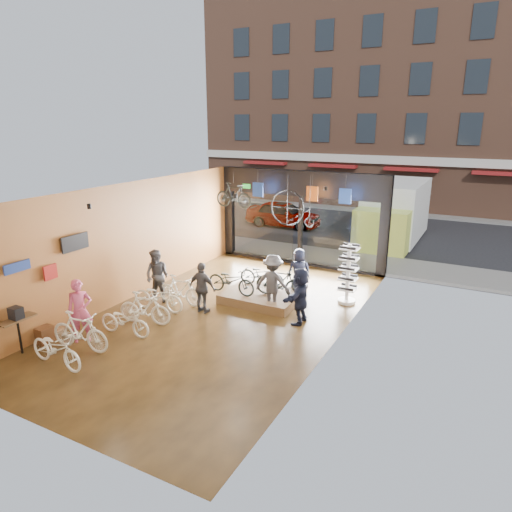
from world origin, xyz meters
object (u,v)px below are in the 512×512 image
Objects in this scene: customer_3 at (273,283)px; sunglasses_rack at (348,274)px; floor_bike_4 at (158,296)px; street_car at (283,214)px; customer_1 at (157,276)px; display_bike_mid at (279,282)px; hung_bike at (234,195)px; floor_bike_3 at (145,308)px; customer_5 at (300,296)px; floor_bike_1 at (80,331)px; penny_farthing at (294,210)px; floor_bike_5 at (180,290)px; customer_2 at (202,288)px; floor_bike_2 at (125,321)px; customer_0 at (80,311)px; display_platform at (262,297)px; box_truck at (392,214)px; customer_4 at (299,272)px; display_bike_right at (262,275)px; display_bike_left at (231,280)px; floor_bike_0 at (56,349)px.

sunglasses_rack is (1.87, 1.64, 0.09)m from customer_3.
street_car is at bearing 2.46° from floor_bike_4.
customer_1 is at bearing -175.20° from street_car.
display_bike_mid is 1.01× the size of hung_bike.
floor_bike_3 is 6.36m from sunglasses_rack.
customer_1 is 4.72m from customer_5.
floor_bike_1 is 0.88× the size of sunglasses_rack.
floor_bike_1 is 8.66m from penny_farthing.
street_car is 2.56× the size of floor_bike_5.
hung_bike is (-1.33, 4.18, 2.13)m from customer_2.
floor_bike_4 is 1.05× the size of penny_farthing.
floor_bike_2 is 2.45m from floor_bike_5.
customer_0 reaches higher than display_bike_mid.
display_platform is at bearing -33.93° from floor_bike_1.
floor_bike_3 is 0.93× the size of customer_0.
sunglasses_rack is at bearing -87.34° from box_truck.
customer_2 is 1.00× the size of customer_4.
sunglasses_rack reaches higher than customer_2.
floor_bike_3 is (0.40, 1.99, -0.03)m from floor_bike_1.
display_bike_mid is at bearing -40.49° from floor_bike_2.
floor_bike_4 is 1.10× the size of display_bike_right.
customer_1 is at bearing 116.94° from display_bike_left.
floor_bike_0 is 4.47m from floor_bike_5.
customer_0 reaches higher than display_platform.
floor_bike_5 is (0.03, 2.44, 0.07)m from floor_bike_2.
penny_farthing reaches higher than customer_5.
floor_bike_0 is 4.49m from customer_2.
customer_4 is at bearing 10.76° from customer_0.
floor_bike_4 is (-0.28, 0.93, -0.02)m from floor_bike_3.
customer_4 is (3.28, 7.04, 0.34)m from floor_bike_0.
box_truck is 13.20m from floor_bike_3.
street_car is at bearing 170.62° from box_truck.
display_platform is 1.42× the size of display_bike_left.
customer_2 is at bearing -124.89° from sunglasses_rack.
customer_4 is (0.21, 1.58, -0.09)m from customer_3.
floor_bike_0 is 1.38m from customer_0.
street_car is 0.57× the size of box_truck.
sunglasses_rack is at bearing -101.13° from hung_bike.
hung_bike is at bearing -130.63° from customer_5.
floor_bike_2 is 0.82× the size of sunglasses_rack.
street_car is at bearing 142.69° from sunglasses_rack.
customer_1 reaches higher than floor_bike_5.
hung_bike is at bearing 40.27° from customer_0.
box_truck is at bearing 70.11° from penny_farthing.
customer_1 is 0.89× the size of sunglasses_rack.
floor_bike_4 is 1.43m from customer_2.
floor_bike_1 is (-0.14, 0.84, 0.06)m from floor_bike_0.
customer_1 is at bearing 94.88° from floor_bike_5.
customer_5 is (0.90, -2.07, 0.03)m from customer_4.
floor_bike_4 is 1.01× the size of customer_1.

